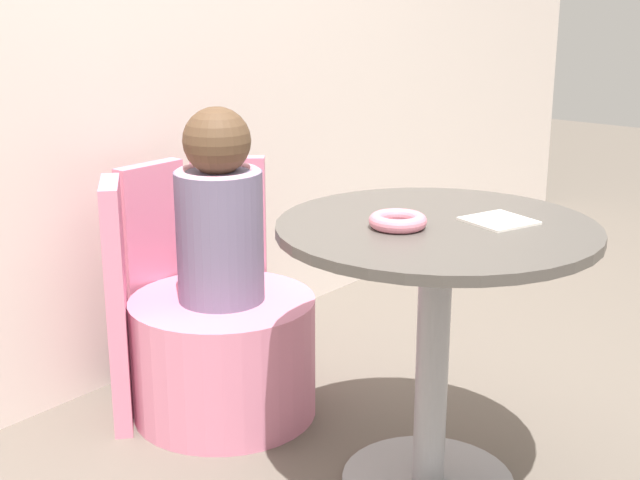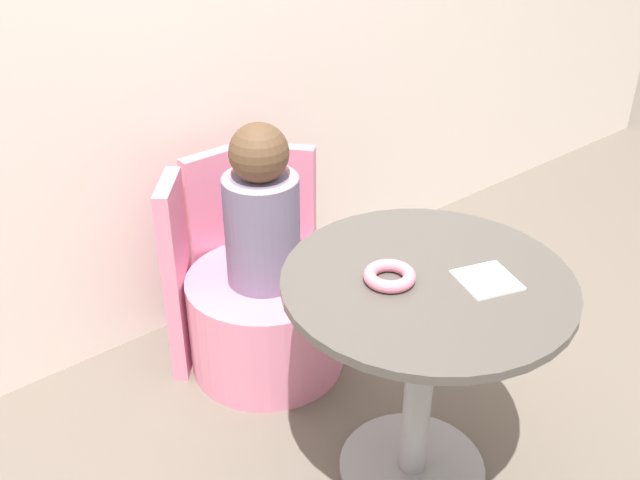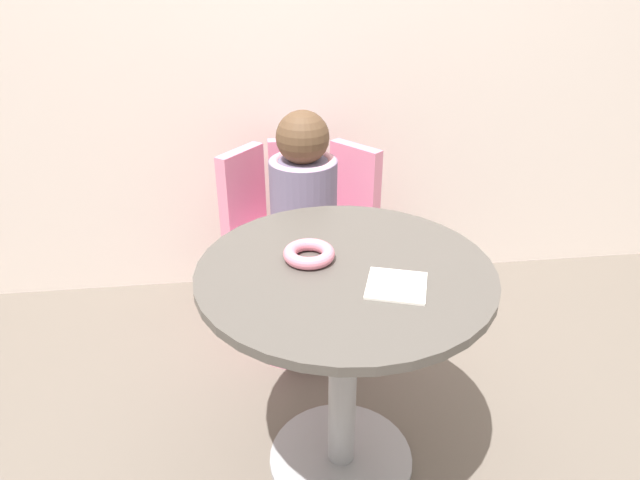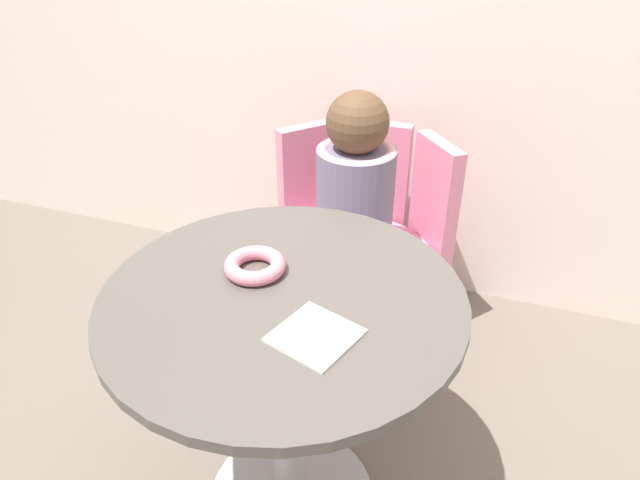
# 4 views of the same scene
# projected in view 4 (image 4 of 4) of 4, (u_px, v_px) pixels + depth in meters

# --- Properties ---
(round_table) EXTENTS (0.76, 0.76, 0.69)m
(round_table) POSITION_uv_depth(u_px,v_px,m) (286.00, 357.00, 1.27)
(round_table) COLOR #99999E
(round_table) RESTS_ON ground_plane
(tub_chair) EXTENTS (0.54, 0.54, 0.36)m
(tub_chair) POSITION_uv_depth(u_px,v_px,m) (351.00, 296.00, 2.00)
(tub_chair) COLOR pink
(tub_chair) RESTS_ON ground_plane
(booth_backrest) EXTENTS (0.64, 0.23, 0.71)m
(booth_backrest) POSITION_uv_depth(u_px,v_px,m) (370.00, 222.00, 2.08)
(booth_backrest) COLOR pink
(booth_backrest) RESTS_ON ground_plane
(child_figure) EXTENTS (0.25, 0.25, 0.55)m
(child_figure) POSITION_uv_depth(u_px,v_px,m) (355.00, 185.00, 1.77)
(child_figure) COLOR slate
(child_figure) RESTS_ON tub_chair
(donut) EXTENTS (0.13, 0.13, 0.03)m
(donut) POSITION_uv_depth(u_px,v_px,m) (255.00, 265.00, 1.23)
(donut) COLOR pink
(donut) RESTS_ON round_table
(paper_napkin) EXTENTS (0.18, 0.18, 0.01)m
(paper_napkin) POSITION_uv_depth(u_px,v_px,m) (315.00, 335.00, 1.05)
(paper_napkin) COLOR silver
(paper_napkin) RESTS_ON round_table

